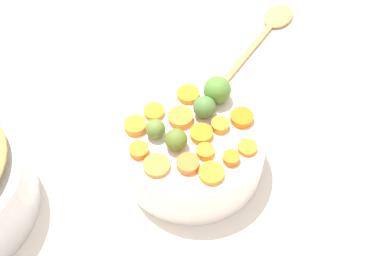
% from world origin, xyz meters
% --- Properties ---
extents(tabletop, '(2.40, 2.40, 0.02)m').
position_xyz_m(tabletop, '(0.00, 0.00, 0.01)').
color(tabletop, silver).
rests_on(tabletop, ground).
extents(serving_bowl_carrots, '(0.22, 0.22, 0.08)m').
position_xyz_m(serving_bowl_carrots, '(-0.02, -0.03, 0.06)').
color(serving_bowl_carrots, white).
rests_on(serving_bowl_carrots, tabletop).
extents(carrot_slice_0, '(0.05, 0.05, 0.01)m').
position_xyz_m(carrot_slice_0, '(-0.02, 0.05, 0.11)').
color(carrot_slice_0, orange).
rests_on(carrot_slice_0, serving_bowl_carrots).
extents(carrot_slice_1, '(0.04, 0.04, 0.01)m').
position_xyz_m(carrot_slice_1, '(-0.01, -0.06, 0.11)').
color(carrot_slice_1, orange).
rests_on(carrot_slice_1, serving_bowl_carrots).
extents(carrot_slice_2, '(0.05, 0.05, 0.01)m').
position_xyz_m(carrot_slice_2, '(0.06, -0.07, 0.11)').
color(carrot_slice_2, orange).
rests_on(carrot_slice_2, serving_bowl_carrots).
extents(carrot_slice_3, '(0.03, 0.03, 0.01)m').
position_xyz_m(carrot_slice_3, '(-0.02, 0.01, 0.11)').
color(carrot_slice_3, orange).
rests_on(carrot_slice_3, serving_bowl_carrots).
extents(carrot_slice_4, '(0.03, 0.03, 0.01)m').
position_xyz_m(carrot_slice_4, '(-0.06, -0.02, 0.11)').
color(carrot_slice_4, orange).
rests_on(carrot_slice_4, serving_bowl_carrots).
extents(carrot_slice_5, '(0.04, 0.04, 0.01)m').
position_xyz_m(carrot_slice_5, '(0.02, -0.08, 0.11)').
color(carrot_slice_5, orange).
rests_on(carrot_slice_5, serving_bowl_carrots).
extents(carrot_slice_6, '(0.04, 0.04, 0.01)m').
position_xyz_m(carrot_slice_6, '(0.01, 0.02, 0.11)').
color(carrot_slice_6, orange).
rests_on(carrot_slice_6, serving_bowl_carrots).
extents(carrot_slice_7, '(0.05, 0.05, 0.01)m').
position_xyz_m(carrot_slice_7, '(-0.03, -0.02, 0.11)').
color(carrot_slice_7, orange).
rests_on(carrot_slice_7, serving_bowl_carrots).
extents(carrot_slice_8, '(0.04, 0.04, 0.01)m').
position_xyz_m(carrot_slice_8, '(0.06, -0.02, 0.11)').
color(carrot_slice_8, orange).
rests_on(carrot_slice_8, serving_bowl_carrots).
extents(carrot_slice_9, '(0.03, 0.03, 0.01)m').
position_xyz_m(carrot_slice_9, '(-0.08, 0.03, 0.11)').
color(carrot_slice_9, orange).
rests_on(carrot_slice_9, serving_bowl_carrots).
extents(carrot_slice_10, '(0.03, 0.03, 0.01)m').
position_xyz_m(carrot_slice_10, '(-0.05, 0.04, 0.11)').
color(carrot_slice_10, orange).
rests_on(carrot_slice_10, serving_bowl_carrots).
extents(carrot_slice_11, '(0.04, 0.04, 0.01)m').
position_xyz_m(carrot_slice_11, '(0.05, 0.01, 0.11)').
color(carrot_slice_11, orange).
rests_on(carrot_slice_11, serving_bowl_carrots).
extents(carrot_slice_12, '(0.05, 0.05, 0.01)m').
position_xyz_m(carrot_slice_12, '(-0.04, -0.10, 0.11)').
color(carrot_slice_12, orange).
rests_on(carrot_slice_12, serving_bowl_carrots).
extents(carrot_slice_13, '(0.05, 0.05, 0.01)m').
position_xyz_m(carrot_slice_13, '(-0.10, -0.02, 0.11)').
color(carrot_slice_13, orange).
rests_on(carrot_slice_13, serving_bowl_carrots).
extents(brussels_sprout_0, '(0.03, 0.03, 0.03)m').
position_xyz_m(brussels_sprout_0, '(0.03, -0.04, 0.12)').
color(brussels_sprout_0, olive).
rests_on(brussels_sprout_0, serving_bowl_carrots).
extents(brussels_sprout_1, '(0.04, 0.04, 0.04)m').
position_xyz_m(brussels_sprout_1, '(-0.08, -0.08, 0.12)').
color(brussels_sprout_1, '#528430').
rests_on(brussels_sprout_1, serving_bowl_carrots).
extents(brussels_sprout_2, '(0.03, 0.03, 0.03)m').
position_xyz_m(brussels_sprout_2, '(-0.05, -0.05, 0.12)').
color(brussels_sprout_2, '#4B7937').
rests_on(brussels_sprout_2, serving_bowl_carrots).
extents(brussels_sprout_3, '(0.03, 0.03, 0.03)m').
position_xyz_m(brussels_sprout_3, '(0.01, -0.01, 0.12)').
color(brussels_sprout_3, '#597226').
rests_on(brussels_sprout_3, serving_bowl_carrots).
extents(wooden_spoon, '(0.24, 0.18, 0.01)m').
position_xyz_m(wooden_spoon, '(-0.27, -0.27, 0.03)').
color(wooden_spoon, tan).
rests_on(wooden_spoon, tabletop).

